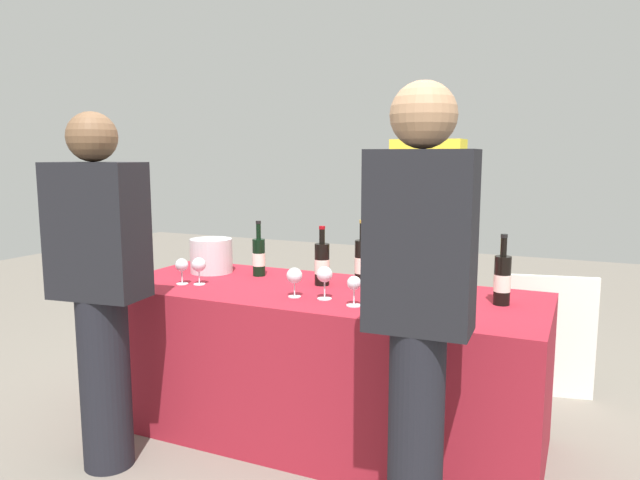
{
  "coord_description": "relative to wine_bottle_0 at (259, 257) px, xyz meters",
  "views": [
    {
      "loc": [
        1.18,
        -2.6,
        1.42
      ],
      "look_at": [
        0.0,
        0.0,
        1.0
      ],
      "focal_mm": 33.0,
      "sensor_mm": 36.0,
      "label": 1
    }
  ],
  "objects": [
    {
      "name": "wine_bottle_0",
      "position": [
        0.0,
        0.0,
        0.0
      ],
      "size": [
        0.07,
        0.07,
        0.31
      ],
      "color": "black",
      "rests_on": "tasting_table"
    },
    {
      "name": "ice_bucket",
      "position": [
        -0.3,
        -0.03,
        -0.01
      ],
      "size": [
        0.24,
        0.24,
        0.19
      ],
      "primitive_type": "cylinder",
      "color": "silver",
      "rests_on": "tasting_table"
    },
    {
      "name": "ground_plane",
      "position": [
        0.45,
        -0.17,
        -0.86
      ],
      "size": [
        12.0,
        12.0,
        0.0
      ],
      "primitive_type": "plane",
      "color": "slate"
    },
    {
      "name": "menu_board",
      "position": [
        1.45,
        0.8,
        -0.5
      ],
      "size": [
        0.57,
        0.14,
        0.72
      ],
      "primitive_type": "cube",
      "rotation": [
        0.0,
        0.0,
        0.19
      ],
      "color": "white",
      "rests_on": "ground_plane"
    },
    {
      "name": "tasting_table",
      "position": [
        0.45,
        -0.17,
        -0.48
      ],
      "size": [
        2.17,
        0.83,
        0.75
      ],
      "primitive_type": "cube",
      "color": "maroon",
      "rests_on": "ground_plane"
    },
    {
      "name": "wine_glass_4",
      "position": [
        0.72,
        -0.4,
        -0.01
      ],
      "size": [
        0.07,
        0.07,
        0.14
      ],
      "color": "silver",
      "rests_on": "tasting_table"
    },
    {
      "name": "server_pouring",
      "position": [
        0.8,
        0.54,
        0.09
      ],
      "size": [
        0.4,
        0.23,
        1.73
      ],
      "rotation": [
        0.0,
        0.0,
        3.15
      ],
      "color": "black",
      "rests_on": "ground_plane"
    },
    {
      "name": "wine_bottle_1",
      "position": [
        0.41,
        -0.07,
        0.0
      ],
      "size": [
        0.08,
        0.08,
        0.31
      ],
      "color": "black",
      "rests_on": "tasting_table"
    },
    {
      "name": "guest_0",
      "position": [
        -0.3,
        -0.86,
        0.0
      ],
      "size": [
        0.43,
        0.27,
        1.6
      ],
      "rotation": [
        0.0,
        0.0,
        0.12
      ],
      "color": "black",
      "rests_on": "ground_plane"
    },
    {
      "name": "wine_bottle_4",
      "position": [
        1.01,
        -0.04,
        0.01
      ],
      "size": [
        0.08,
        0.08,
        0.33
      ],
      "color": "black",
      "rests_on": "tasting_table"
    },
    {
      "name": "wine_glass_5",
      "position": [
        0.99,
        -0.37,
        -0.01
      ],
      "size": [
        0.06,
        0.06,
        0.13
      ],
      "color": "silver",
      "rests_on": "tasting_table"
    },
    {
      "name": "wine_glass_3",
      "position": [
        0.55,
        -0.34,
        0.0
      ],
      "size": [
        0.07,
        0.07,
        0.15
      ],
      "color": "silver",
      "rests_on": "tasting_table"
    },
    {
      "name": "wine_bottle_2",
      "position": [
        0.6,
        0.01,
        0.01
      ],
      "size": [
        0.08,
        0.08,
        0.34
      ],
      "color": "black",
      "rests_on": "tasting_table"
    },
    {
      "name": "wine_glass_0",
      "position": [
        -0.25,
        -0.35,
        -0.01
      ],
      "size": [
        0.07,
        0.07,
        0.14
      ],
      "color": "silver",
      "rests_on": "tasting_table"
    },
    {
      "name": "wine_bottle_5",
      "position": [
        1.31,
        -0.1,
        0.01
      ],
      "size": [
        0.07,
        0.07,
        0.32
      ],
      "color": "black",
      "rests_on": "tasting_table"
    },
    {
      "name": "wine_bottle_3",
      "position": [
        0.86,
        0.04,
        0.01
      ],
      "size": [
        0.07,
        0.07,
        0.33
      ],
      "color": "black",
      "rests_on": "tasting_table"
    },
    {
      "name": "guest_1",
      "position": [
        1.13,
        -0.85,
        0.06
      ],
      "size": [
        0.36,
        0.22,
        1.66
      ],
      "rotation": [
        0.0,
        0.0,
        0.04
      ],
      "color": "black",
      "rests_on": "ground_plane"
    },
    {
      "name": "wine_glass_1",
      "position": [
        -0.17,
        -0.32,
        -0.01
      ],
      "size": [
        0.07,
        0.07,
        0.14
      ],
      "color": "silver",
      "rests_on": "tasting_table"
    },
    {
      "name": "wine_glass_2",
      "position": [
        0.4,
        -0.36,
        -0.01
      ],
      "size": [
        0.08,
        0.08,
        0.14
      ],
      "color": "silver",
      "rests_on": "tasting_table"
    }
  ]
}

